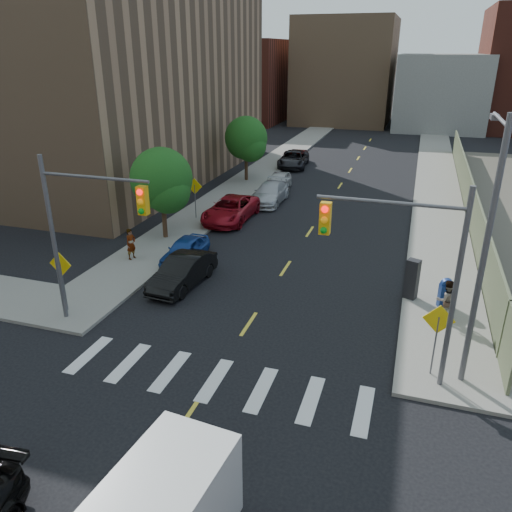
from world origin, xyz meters
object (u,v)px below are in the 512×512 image
Objects in this scene: parked_car_grey at (293,159)px; payphone at (412,279)px; mailbox at (446,293)px; parked_car_maroon at (297,157)px; parked_car_black at (183,272)px; parked_car_blue at (185,250)px; pedestrian_east at (446,300)px; pedestrian_west at (131,244)px; parked_car_red at (231,209)px; parked_car_white at (279,181)px; parked_car_silver at (270,193)px.

parked_car_grey is 2.98× the size of payphone.
parked_car_maroon is at bearing 100.22° from mailbox.
parked_car_blue is at bearing 117.97° from parked_car_black.
mailbox reaches higher than parked_car_maroon.
mailbox is at bearing -68.62° from parked_car_grey.
mailbox is 0.77× the size of pedestrian_east.
payphone is 14.43m from pedestrian_west.
pedestrian_east is (13.21, -27.12, 0.27)m from parked_car_grey.
parked_car_red is 18.89m from parked_car_maroon.
parked_car_black is 10.11m from parked_car_red.
payphone is at bearing -70.83° from parked_car_grey.
parked_car_white is at bearing 84.14° from parked_car_red.
parked_car_black is 11.92m from pedestrian_east.
parked_car_silver is 13.52m from pedestrian_west.
parked_car_red is 4.12× the size of mailbox.
parked_car_blue is 0.68× the size of parked_car_red.
payphone is (10.50, -13.06, 0.34)m from parked_car_silver.
parked_car_white reaches higher than parked_car_blue.
pedestrian_east is at bearing -107.82° from mailbox.
mailbox is (13.26, -26.00, 0.04)m from parked_car_grey.
payphone is at bearing -65.90° from pedestrian_east.
pedestrian_east is (-0.05, -1.12, 0.23)m from mailbox.
parked_car_white is at bearing 95.71° from parked_car_silver.
pedestrian_west is at bearing 162.38° from mailbox.
mailbox is (13.26, -27.63, 0.16)m from parked_car_maroon.
parked_car_black is 2.51× the size of pedestrian_east.
parked_car_blue is 12.08m from parked_car_silver.
payphone reaches higher than parked_car_grey.
payphone is at bearing -3.48° from parked_car_blue.
parked_car_blue is 2.90m from pedestrian_west.
parked_car_silver is 16.76m from payphone.
parked_car_black is 18.57m from parked_car_white.
parked_car_black is 2.64× the size of pedestrian_west.
pedestrian_east reaches higher than parked_car_red.
mailbox is at bearing 10.89° from parked_car_black.
parked_car_black is 3.28× the size of mailbox.
pedestrian_west is at bearing -107.43° from parked_car_red.
parked_car_white is 1.07× the size of parked_car_maroon.
parked_car_black is 10.65m from payphone.
parked_car_white is 0.76× the size of parked_car_grey.
pedestrian_east is at bearing -36.27° from parked_car_red.
parked_car_silver is 2.75× the size of payphone.
parked_car_white is 8.77m from parked_car_grey.
parked_car_black is 0.81× the size of parked_car_grey.
parked_car_black is 2.40× the size of payphone.
parked_car_silver is 3.76× the size of mailbox.
mailbox is 0.73× the size of payphone.
parked_car_maroon is (-1.30, 14.09, -0.09)m from parked_car_silver.
parked_car_blue is at bearing -28.69° from pedestrian_east.
parked_car_red reaches higher than parked_car_blue.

